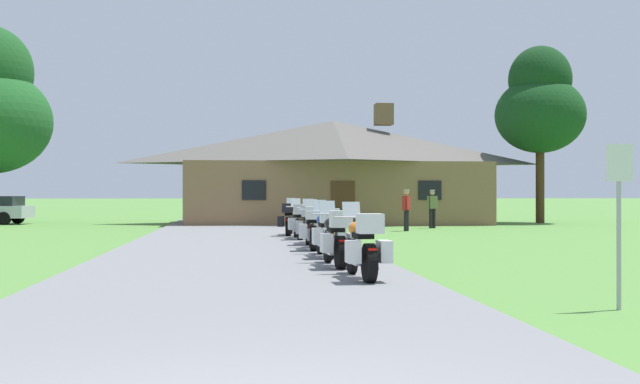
{
  "coord_description": "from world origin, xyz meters",
  "views": [
    {
      "loc": [
        0.01,
        -4.73,
        1.49
      ],
      "look_at": [
        2.65,
        20.33,
        1.56
      ],
      "focal_mm": 44.09,
      "sensor_mm": 36.0,
      "label": 1
    }
  ],
  "objects_px": {
    "motorcycle_yellow_farthest_in_row": "(289,220)",
    "bystander_red_shirt_near_lodge": "(406,208)",
    "motorcycle_black_second_in_row": "(336,239)",
    "bystander_olive_shirt_beside_signpost": "(432,207)",
    "motorcycle_blue_third_in_row": "(326,233)",
    "motorcycle_orange_nearest_to_camera": "(363,247)",
    "tree_right_of_lodge": "(540,105)",
    "metal_signpost_roadside": "(619,205)",
    "motorcycle_yellow_fourth_in_row": "(313,228)",
    "motorcycle_yellow_sixth_in_row": "(299,222)",
    "motorcycle_blue_fifth_in_row": "(308,225)"
  },
  "relations": [
    {
      "from": "motorcycle_yellow_farthest_in_row",
      "to": "bystander_red_shirt_near_lodge",
      "type": "xyz_separation_m",
      "value": [
        5.0,
        3.86,
        0.34
      ]
    },
    {
      "from": "motorcycle_black_second_in_row",
      "to": "bystander_olive_shirt_beside_signpost",
      "type": "relative_size",
      "value": 1.24
    },
    {
      "from": "motorcycle_blue_third_in_row",
      "to": "bystander_olive_shirt_beside_signpost",
      "type": "height_order",
      "value": "bystander_olive_shirt_beside_signpost"
    },
    {
      "from": "motorcycle_orange_nearest_to_camera",
      "to": "tree_right_of_lodge",
      "type": "distance_m",
      "value": 29.84
    },
    {
      "from": "metal_signpost_roadside",
      "to": "tree_right_of_lodge",
      "type": "relative_size",
      "value": 0.23
    },
    {
      "from": "motorcycle_blue_third_in_row",
      "to": "metal_signpost_roadside",
      "type": "distance_m",
      "value": 8.63
    },
    {
      "from": "motorcycle_black_second_in_row",
      "to": "motorcycle_yellow_fourth_in_row",
      "type": "bearing_deg",
      "value": 86.93
    },
    {
      "from": "motorcycle_orange_nearest_to_camera",
      "to": "bystander_olive_shirt_beside_signpost",
      "type": "relative_size",
      "value": 1.24
    },
    {
      "from": "motorcycle_yellow_sixth_in_row",
      "to": "tree_right_of_lodge",
      "type": "height_order",
      "value": "tree_right_of_lodge"
    },
    {
      "from": "motorcycle_black_second_in_row",
      "to": "bystander_red_shirt_near_lodge",
      "type": "relative_size",
      "value": 1.24
    },
    {
      "from": "motorcycle_black_second_in_row",
      "to": "bystander_olive_shirt_beside_signpost",
      "type": "distance_m",
      "value": 19.42
    },
    {
      "from": "motorcycle_yellow_fourth_in_row",
      "to": "motorcycle_black_second_in_row",
      "type": "bearing_deg",
      "value": -86.82
    },
    {
      "from": "motorcycle_yellow_fourth_in_row",
      "to": "bystander_olive_shirt_beside_signpost",
      "type": "height_order",
      "value": "bystander_olive_shirt_beside_signpost"
    },
    {
      "from": "motorcycle_blue_third_in_row",
      "to": "metal_signpost_roadside",
      "type": "relative_size",
      "value": 0.97
    },
    {
      "from": "motorcycle_yellow_farthest_in_row",
      "to": "bystander_olive_shirt_beside_signpost",
      "type": "xyz_separation_m",
      "value": [
        6.69,
        6.31,
        0.34
      ]
    },
    {
      "from": "motorcycle_orange_nearest_to_camera",
      "to": "motorcycle_yellow_fourth_in_row",
      "type": "height_order",
      "value": "same"
    },
    {
      "from": "motorcycle_yellow_fourth_in_row",
      "to": "bystander_red_shirt_near_lodge",
      "type": "relative_size",
      "value": 1.24
    },
    {
      "from": "motorcycle_yellow_farthest_in_row",
      "to": "motorcycle_yellow_sixth_in_row",
      "type": "bearing_deg",
      "value": -78.52
    },
    {
      "from": "motorcycle_black_second_in_row",
      "to": "motorcycle_yellow_sixth_in_row",
      "type": "distance_m",
      "value": 9.7
    },
    {
      "from": "motorcycle_blue_fifth_in_row",
      "to": "bystander_olive_shirt_beside_signpost",
      "type": "distance_m",
      "value": 12.92
    },
    {
      "from": "motorcycle_yellow_fourth_in_row",
      "to": "motorcycle_yellow_sixth_in_row",
      "type": "xyz_separation_m",
      "value": [
        0.01,
        4.87,
        0.0
      ]
    },
    {
      "from": "motorcycle_orange_nearest_to_camera",
      "to": "motorcycle_blue_third_in_row",
      "type": "xyz_separation_m",
      "value": [
        -0.09,
        4.72,
        0.0
      ]
    },
    {
      "from": "motorcycle_yellow_sixth_in_row",
      "to": "tree_right_of_lodge",
      "type": "bearing_deg",
      "value": 44.9
    },
    {
      "from": "motorcycle_blue_third_in_row",
      "to": "tree_right_of_lodge",
      "type": "xyz_separation_m",
      "value": [
        13.54,
        21.35,
        5.5
      ]
    },
    {
      "from": "motorcycle_yellow_fourth_in_row",
      "to": "metal_signpost_roadside",
      "type": "relative_size",
      "value": 0.97
    },
    {
      "from": "bystander_olive_shirt_beside_signpost",
      "to": "motorcycle_yellow_farthest_in_row",
      "type": "bearing_deg",
      "value": -159.09
    },
    {
      "from": "motorcycle_orange_nearest_to_camera",
      "to": "motorcycle_blue_third_in_row",
      "type": "relative_size",
      "value": 1.0
    },
    {
      "from": "motorcycle_blue_third_in_row",
      "to": "bystander_red_shirt_near_lodge",
      "type": "bearing_deg",
      "value": 68.2
    },
    {
      "from": "motorcycle_blue_third_in_row",
      "to": "bystander_olive_shirt_beside_signpost",
      "type": "xyz_separation_m",
      "value": [
        6.47,
        15.88,
        0.34
      ]
    },
    {
      "from": "motorcycle_blue_fifth_in_row",
      "to": "bystander_red_shirt_near_lodge",
      "type": "relative_size",
      "value": 1.24
    },
    {
      "from": "motorcycle_yellow_farthest_in_row",
      "to": "tree_right_of_lodge",
      "type": "relative_size",
      "value": 0.23
    },
    {
      "from": "motorcycle_yellow_sixth_in_row",
      "to": "bystander_olive_shirt_beside_signpost",
      "type": "xyz_separation_m",
      "value": [
        6.54,
        8.57,
        0.34
      ]
    },
    {
      "from": "motorcycle_yellow_sixth_in_row",
      "to": "motorcycle_yellow_farthest_in_row",
      "type": "relative_size",
      "value": 1.0
    },
    {
      "from": "motorcycle_black_second_in_row",
      "to": "motorcycle_blue_third_in_row",
      "type": "distance_m",
      "value": 2.4
    },
    {
      "from": "motorcycle_blue_fifth_in_row",
      "to": "metal_signpost_roadside",
      "type": "height_order",
      "value": "metal_signpost_roadside"
    },
    {
      "from": "tree_right_of_lodge",
      "to": "motorcycle_black_second_in_row",
      "type": "bearing_deg",
      "value": -119.82
    },
    {
      "from": "motorcycle_yellow_farthest_in_row",
      "to": "motorcycle_yellow_fourth_in_row",
      "type": "bearing_deg",
      "value": -81.3
    },
    {
      "from": "motorcycle_black_second_in_row",
      "to": "motorcycle_blue_fifth_in_row",
      "type": "relative_size",
      "value": 1.0
    },
    {
      "from": "motorcycle_black_second_in_row",
      "to": "bystander_red_shirt_near_lodge",
      "type": "height_order",
      "value": "bystander_red_shirt_near_lodge"
    },
    {
      "from": "motorcycle_orange_nearest_to_camera",
      "to": "motorcycle_yellow_farthest_in_row",
      "type": "bearing_deg",
      "value": 88.23
    },
    {
      "from": "metal_signpost_roadside",
      "to": "bystander_olive_shirt_beside_signpost",
      "type": "bearing_deg",
      "value": 81.5
    },
    {
      "from": "motorcycle_yellow_sixth_in_row",
      "to": "tree_right_of_lodge",
      "type": "distance_m",
      "value": 20.31
    },
    {
      "from": "bystander_olive_shirt_beside_signpost",
      "to": "tree_right_of_lodge",
      "type": "bearing_deg",
      "value": 15.32
    },
    {
      "from": "motorcycle_orange_nearest_to_camera",
      "to": "metal_signpost_roadside",
      "type": "xyz_separation_m",
      "value": [
        2.8,
        -3.38,
        0.74
      ]
    },
    {
      "from": "motorcycle_yellow_fourth_in_row",
      "to": "motorcycle_yellow_sixth_in_row",
      "type": "distance_m",
      "value": 4.87
    },
    {
      "from": "motorcycle_yellow_fourth_in_row",
      "to": "bystander_olive_shirt_beside_signpost",
      "type": "bearing_deg",
      "value": 67.16
    },
    {
      "from": "bystander_red_shirt_near_lodge",
      "to": "motorcycle_orange_nearest_to_camera",
      "type": "bearing_deg",
      "value": -162.16
    },
    {
      "from": "motorcycle_orange_nearest_to_camera",
      "to": "motorcycle_yellow_fourth_in_row",
      "type": "distance_m",
      "value": 7.16
    },
    {
      "from": "motorcycle_orange_nearest_to_camera",
      "to": "bystander_red_shirt_near_lodge",
      "type": "xyz_separation_m",
      "value": [
        4.69,
        18.14,
        0.34
      ]
    },
    {
      "from": "motorcycle_blue_third_in_row",
      "to": "motorcycle_blue_fifth_in_row",
      "type": "distance_m",
      "value": 4.69
    }
  ]
}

